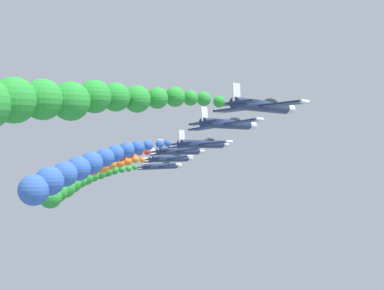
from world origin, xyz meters
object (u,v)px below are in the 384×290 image
Objects in this scene: airplane_right_inner at (180,151)px; airplane_left_outer at (202,144)px; airplane_trailing at (262,106)px; airplane_lead at (161,166)px; airplane_right_outer at (227,124)px; airplane_left_inner at (170,158)px.

airplane_left_outer is at bearing -34.34° from airplane_right_inner.
airplane_left_outer is 23.14m from airplane_trailing.
airplane_lead is at bearing 138.23° from airplane_right_inner.
airplane_lead is at bearing 140.83° from airplane_trailing.
airplane_trailing reaches higher than airplane_right_outer.
airplane_lead is 1.00× the size of airplane_trailing.
airplane_left_outer is (25.25, -20.71, 3.88)m from airplane_lead.
airplane_right_inner is (7.40, -6.64, 1.29)m from airplane_left_inner.
airplane_right_outer is at bearing -38.80° from airplane_lead.
airplane_left_inner is 43.77m from airplane_trailing.
airplane_trailing is (17.81, -14.38, 3.37)m from airplane_left_outer.
airplane_lead is 56.02m from airplane_trailing.
airplane_right_outer is at bearing -37.06° from airplane_left_outer.
airplane_right_inner is at bearing 142.54° from airplane_trailing.
airplane_trailing reaches higher than airplane_right_inner.
airplane_right_outer is 1.00× the size of airplane_trailing.
airplane_left_inner is at bearing 138.09° from airplane_right_inner.
airplane_trailing is at bearing -39.17° from airplane_lead.
airplane_right_inner reaches higher than airplane_lead.
airplane_left_outer is at bearing 141.09° from airplane_trailing.
airplane_left_outer is 1.00× the size of airplane_trailing.
airplane_left_inner is 1.00× the size of airplane_left_outer.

